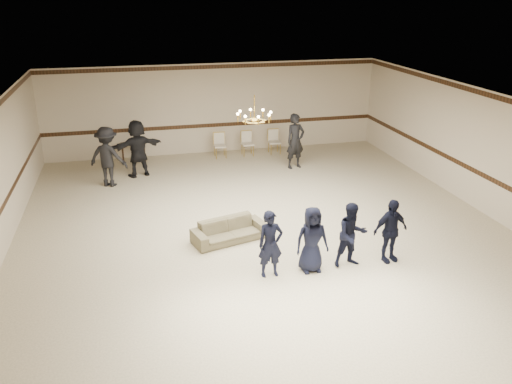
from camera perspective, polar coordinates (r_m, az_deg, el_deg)
room at (r=12.51m, az=0.91°, el=2.44°), size 12.01×14.01×3.21m
chair_rail at (r=19.25m, az=-4.41°, el=7.26°), size 12.00×0.02×0.14m
crown_molding at (r=18.86m, az=-4.60°, el=13.40°), size 12.00×0.02×0.14m
chandelier at (r=13.11m, az=-0.18°, el=9.10°), size 0.94×0.94×0.89m
boy_a at (r=10.85m, az=1.58°, el=-5.68°), size 0.54×0.36×1.45m
boy_b at (r=11.10m, az=6.08°, el=-5.15°), size 0.71×0.47×1.45m
boy_c at (r=11.41m, az=10.36°, el=-4.61°), size 0.74×0.60×1.45m
boy_d at (r=11.79m, az=14.37°, el=-4.09°), size 0.89×0.48×1.45m
settee at (r=12.53m, az=-2.90°, el=-4.18°), size 1.89×1.14×0.52m
adult_left at (r=16.39m, az=-15.80°, el=3.70°), size 1.36×1.13×1.83m
adult_mid at (r=17.05m, az=-12.74°, el=4.65°), size 1.78×1.02×1.83m
adult_right at (r=17.48m, az=4.29°, el=5.53°), size 0.76×0.59×1.83m
banquet_chair_left at (r=18.70m, az=-3.91°, el=5.04°), size 0.46×0.46×0.86m
banquet_chair_mid at (r=18.89m, az=-0.92°, el=5.26°), size 0.44×0.44×0.86m
banquet_chair_right at (r=19.12m, az=2.02°, el=5.45°), size 0.43×0.43×0.86m
console_table at (r=18.66m, az=-13.14°, el=4.22°), size 0.85×0.42×0.69m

